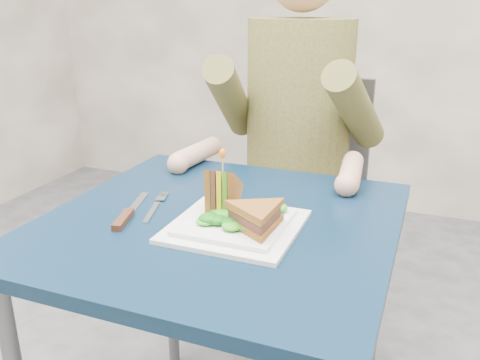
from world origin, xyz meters
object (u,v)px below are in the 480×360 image
at_px(diner, 298,90).
at_px(plate, 236,225).
at_px(chair, 302,190).
at_px(sandwich_flat, 257,217).
at_px(knife, 126,216).
at_px(table, 220,250).
at_px(fork, 155,207).
at_px(sandwich_upright, 223,194).

height_order(diner, plate, diner).
height_order(chair, sandwich_flat, chair).
xyz_separation_m(chair, knife, (-0.19, -0.81, 0.20)).
bearing_deg(table, plate, -34.89).
bearing_deg(plate, diner, 94.59).
xyz_separation_m(fork, knife, (-0.03, -0.07, 0.00)).
xyz_separation_m(diner, plate, (0.05, -0.65, -0.18)).
bearing_deg(table, fork, -178.69).
relative_size(sandwich_flat, fork, 1.12).
bearing_deg(chair, sandwich_upright, -89.63).
relative_size(chair, sandwich_upright, 6.16).
bearing_deg(chair, sandwich_flat, -82.26).
bearing_deg(plate, sandwich_upright, 136.75).
bearing_deg(sandwich_flat, chair, 97.74).
relative_size(plate, sandwich_flat, 1.31).
relative_size(diner, knife, 3.42).
xyz_separation_m(diner, fork, (-0.16, -0.62, -0.18)).
height_order(chair, knife, chair).
relative_size(sandwich_upright, fork, 0.85).
xyz_separation_m(table, diner, (-0.00, 0.62, 0.26)).
bearing_deg(chair, diner, -90.00).
relative_size(sandwich_upright, knife, 0.69).
bearing_deg(plate, knife, -170.42).
relative_size(plate, fork, 1.47).
bearing_deg(diner, fork, -104.56).
height_order(table, sandwich_upright, sandwich_upright).
bearing_deg(plate, chair, 93.92).
distance_m(sandwich_upright, fork, 0.17).
relative_size(plate, sandwich_upright, 1.72).
xyz_separation_m(table, sandwich_upright, (0.00, 0.01, 0.13)).
bearing_deg(diner, plate, -85.41).
bearing_deg(knife, diner, 74.71).
relative_size(diner, fork, 4.22).
relative_size(diner, sandwich_flat, 3.76).
height_order(fork, knife, knife).
xyz_separation_m(table, chair, (0.00, 0.73, -0.11)).
bearing_deg(sandwich_flat, fork, 167.83).
bearing_deg(sandwich_upright, table, -119.40).
relative_size(sandwich_flat, knife, 0.91).
xyz_separation_m(sandwich_flat, sandwich_upright, (-0.10, 0.07, 0.01)).
xyz_separation_m(table, fork, (-0.16, -0.00, 0.08)).
xyz_separation_m(diner, sandwich_flat, (0.11, -0.68, -0.14)).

